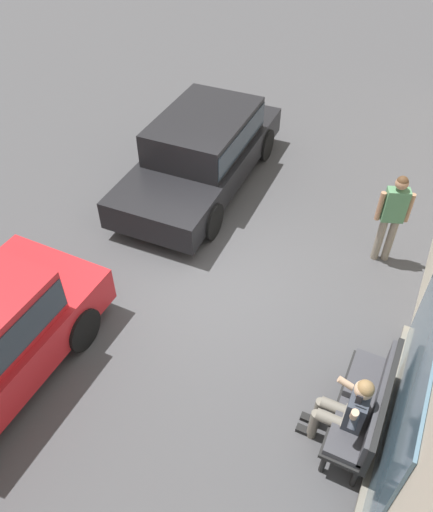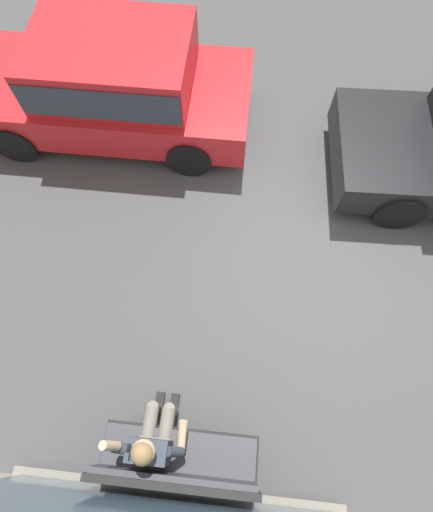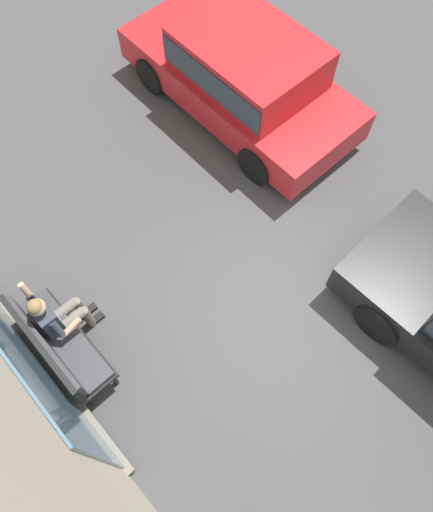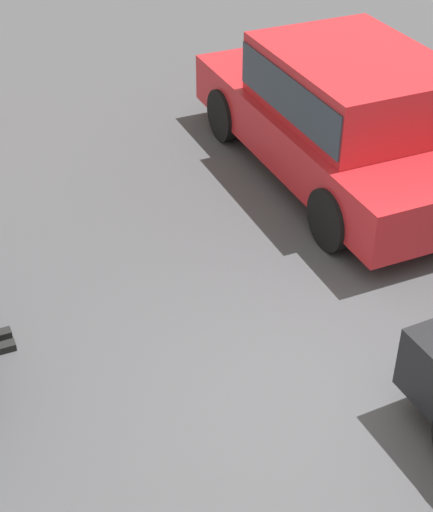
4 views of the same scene
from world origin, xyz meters
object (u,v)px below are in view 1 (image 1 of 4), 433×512
at_px(parked_car_near, 203,148).
at_px(bench, 369,404).
at_px(person_on_phone, 347,410).
at_px(pedestrian_standing, 393,213).

bearing_deg(parked_car_near, bench, 46.75).
distance_m(bench, person_on_phone, 0.37).
bearing_deg(bench, person_on_phone, -40.54).
relative_size(person_on_phone, pedestrian_standing, 0.79).
bearing_deg(bench, parked_car_near, -133.25).
distance_m(parked_car_near, pedestrian_standing, 3.96).
bearing_deg(pedestrian_standing, bench, 8.15).
bearing_deg(bench, pedestrian_standing, -171.85).
relative_size(bench, parked_car_near, 0.35).
relative_size(parked_car_near, pedestrian_standing, 2.73).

